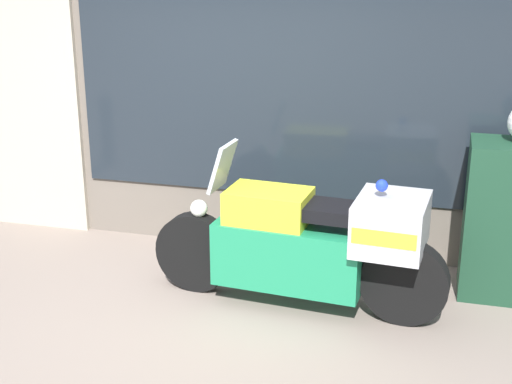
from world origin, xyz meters
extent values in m
plane|color=gray|center=(0.00, 0.00, 0.00)|extent=(60.00, 60.00, 0.00)
cube|color=#6B6056|center=(0.00, 2.00, 1.64)|extent=(5.18, 0.40, 3.27)
cube|color=#B2A893|center=(-2.08, 2.03, 1.64)|extent=(1.01, 0.55, 3.27)
cube|color=#1E262D|center=(0.47, 1.79, 1.69)|extent=(3.94, 0.02, 2.27)
cube|color=slate|center=(0.43, 2.01, 0.28)|extent=(3.72, 0.30, 0.55)
cube|color=silver|center=(0.43, 2.15, 1.24)|extent=(3.72, 0.02, 1.41)
cube|color=beige|center=(0.43, 2.01, 1.93)|extent=(3.72, 0.30, 0.02)
cube|color=black|center=(-0.94, 2.01, 1.97)|extent=(0.18, 0.04, 0.06)
cube|color=#C68E19|center=(-0.26, 2.01, 1.97)|extent=(0.18, 0.04, 0.06)
cube|color=maroon|center=(0.43, 2.01, 1.97)|extent=(0.18, 0.04, 0.06)
cube|color=#B7B2A8|center=(1.12, 2.01, 1.97)|extent=(0.18, 0.04, 0.06)
cube|color=#195623|center=(1.81, 2.01, 1.97)|extent=(0.18, 0.04, 0.06)
cube|color=red|center=(-0.42, 1.94, 0.69)|extent=(0.19, 0.02, 0.27)
cube|color=white|center=(1.28, 1.94, 0.69)|extent=(0.19, 0.02, 0.27)
cylinder|color=black|center=(-0.09, 0.81, 0.33)|extent=(0.66, 0.19, 0.65)
cylinder|color=black|center=(1.59, 0.68, 0.33)|extent=(0.66, 0.19, 0.65)
cube|color=#1E8456|center=(0.71, 0.75, 0.43)|extent=(1.18, 0.55, 0.49)
cube|color=yellow|center=(0.53, 0.76, 0.78)|extent=(0.65, 0.47, 0.28)
cube|color=black|center=(0.97, 0.73, 0.82)|extent=(0.69, 0.40, 0.10)
cube|color=#B7B7BC|center=(1.47, 0.69, 0.78)|extent=(0.55, 0.66, 0.38)
cube|color=yellow|center=(1.47, 0.69, 0.78)|extent=(0.50, 0.67, 0.11)
cube|color=#B2BCC6|center=(0.16, 0.79, 1.08)|extent=(0.17, 0.34, 0.38)
sphere|color=white|center=(-0.05, 0.81, 0.71)|extent=(0.14, 0.14, 0.14)
sphere|color=blue|center=(1.38, 0.70, 1.06)|extent=(0.09, 0.09, 0.09)
camera|label=1|loc=(1.77, -4.21, 2.63)|focal=50.00mm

